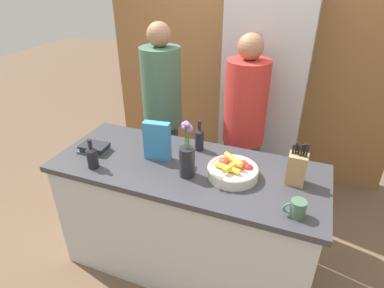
{
  "coord_description": "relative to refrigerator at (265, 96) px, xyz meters",
  "views": [
    {
      "loc": [
        0.69,
        -1.66,
        2.06
      ],
      "look_at": [
        0.0,
        0.09,
        1.01
      ],
      "focal_mm": 30.0,
      "sensor_mm": 36.0,
      "label": 1
    }
  ],
  "objects": [
    {
      "name": "kitchen_island",
      "position": [
        -0.28,
        -1.26,
        -0.53
      ],
      "size": [
        1.82,
        0.73,
        0.89
      ],
      "color": "silver",
      "rests_on": "ground_plane"
    },
    {
      "name": "refrigerator",
      "position": [
        0.0,
        0.0,
        0.0
      ],
      "size": [
        0.71,
        0.63,
        1.96
      ],
      "color": "#B7B7BC",
      "rests_on": "ground_plane"
    },
    {
      "name": "ground_plane",
      "position": [
        -0.28,
        -1.26,
        -0.98
      ],
      "size": [
        14.0,
        14.0,
        0.0
      ],
      "primitive_type": "plane",
      "color": "brown"
    },
    {
      "name": "fruit_bowl",
      "position": [
        0.03,
        -1.27,
        -0.04
      ],
      "size": [
        0.32,
        0.32,
        0.12
      ],
      "color": "silver",
      "rests_on": "kitchen_island"
    },
    {
      "name": "coffee_mug",
      "position": [
        0.44,
        -1.5,
        -0.04
      ],
      "size": [
        0.12,
        0.08,
        0.1
      ],
      "color": "#42664C",
      "rests_on": "kitchen_island"
    },
    {
      "name": "person_in_blue",
      "position": [
        -0.06,
        -0.58,
        -0.05
      ],
      "size": [
        0.34,
        0.34,
        1.65
      ],
      "rotation": [
        0.0,
        0.0,
        -0.16
      ],
      "color": "#383842",
      "rests_on": "ground_plane"
    },
    {
      "name": "book_stack",
      "position": [
        -0.97,
        -1.33,
        -0.06
      ],
      "size": [
        0.21,
        0.16,
        0.06
      ],
      "color": "#3D6047",
      "rests_on": "kitchen_island"
    },
    {
      "name": "person_at_sink",
      "position": [
        -0.8,
        -0.58,
        -0.03
      ],
      "size": [
        0.34,
        0.34,
        1.69
      ],
      "rotation": [
        0.0,
        0.0,
        0.42
      ],
      "color": "#383842",
      "rests_on": "ground_plane"
    },
    {
      "name": "bottle_oil",
      "position": [
        -0.85,
        -1.5,
        -0.01
      ],
      "size": [
        0.07,
        0.07,
        0.21
      ],
      "color": "black",
      "rests_on": "kitchen_island"
    },
    {
      "name": "knife_block",
      "position": [
        0.4,
        -1.2,
        0.02
      ],
      "size": [
        0.11,
        0.09,
        0.28
      ],
      "color": "tan",
      "rests_on": "kitchen_island"
    },
    {
      "name": "flower_vase",
      "position": [
        -0.24,
        -1.36,
        0.04
      ],
      "size": [
        0.1,
        0.1,
        0.38
      ],
      "color": "#232328",
      "rests_on": "kitchen_island"
    },
    {
      "name": "bottle_vinegar",
      "position": [
        -0.28,
        -1.03,
        0.0
      ],
      "size": [
        0.06,
        0.06,
        0.23
      ],
      "color": "black",
      "rests_on": "kitchen_island"
    },
    {
      "name": "cereal_box",
      "position": [
        -0.51,
        -1.25,
        0.05
      ],
      "size": [
        0.19,
        0.08,
        0.27
      ],
      "color": "teal",
      "rests_on": "kitchen_island"
    },
    {
      "name": "back_wall_wood",
      "position": [
        -0.28,
        0.36,
        0.32
      ],
      "size": [
        3.02,
        0.12,
        2.6
      ],
      "color": "olive",
      "rests_on": "ground_plane"
    }
  ]
}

